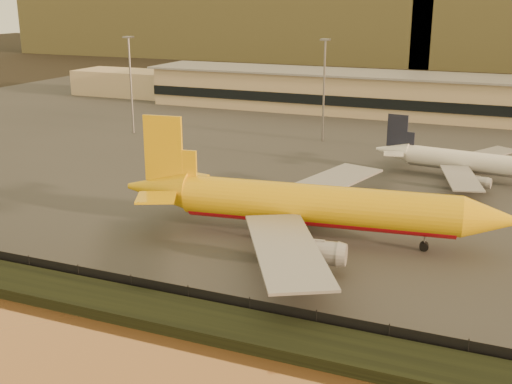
% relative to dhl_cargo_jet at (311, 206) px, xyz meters
% --- Properties ---
extents(ground, '(900.00, 900.00, 0.00)m').
position_rel_dhl_cargo_jet_xyz_m(ground, '(-8.72, -12.98, -5.52)').
color(ground, black).
rests_on(ground, ground).
extents(embankment, '(320.00, 7.00, 1.40)m').
position_rel_dhl_cargo_jet_xyz_m(embankment, '(-8.72, -29.98, -4.82)').
color(embankment, black).
rests_on(embankment, ground).
extents(tarmac, '(320.00, 220.00, 0.20)m').
position_rel_dhl_cargo_jet_xyz_m(tarmac, '(-8.72, 82.02, -5.42)').
color(tarmac, '#2D2D2D').
rests_on(tarmac, ground).
extents(perimeter_fence, '(300.00, 0.05, 2.20)m').
position_rel_dhl_cargo_jet_xyz_m(perimeter_fence, '(-8.72, -25.98, -4.22)').
color(perimeter_fence, black).
rests_on(perimeter_fence, tarmac).
extents(terminal_building, '(202.00, 25.00, 12.60)m').
position_rel_dhl_cargo_jet_xyz_m(terminal_building, '(-23.24, 112.57, 0.73)').
color(terminal_building, tan).
rests_on(terminal_building, tarmac).
extents(apron_light_masts, '(152.20, 12.20, 25.40)m').
position_rel_dhl_cargo_jet_xyz_m(apron_light_masts, '(6.28, 62.02, 10.19)').
color(apron_light_masts, slate).
rests_on(apron_light_masts, tarmac).
extents(distant_hills, '(470.00, 160.00, 70.00)m').
position_rel_dhl_cargo_jet_xyz_m(distant_hills, '(-29.46, 327.02, 25.87)').
color(distant_hills, brown).
rests_on(distant_hills, ground).
extents(dhl_cargo_jet, '(59.64, 57.97, 17.81)m').
position_rel_dhl_cargo_jet_xyz_m(dhl_cargo_jet, '(0.00, 0.00, 0.00)').
color(dhl_cargo_jet, '#DCA70B').
rests_on(dhl_cargo_jet, tarmac).
extents(white_narrowbody_jet, '(41.14, 39.83, 11.82)m').
position_rel_dhl_cargo_jet_xyz_m(white_narrowbody_jet, '(19.91, 43.99, -1.79)').
color(white_narrowbody_jet, white).
rests_on(white_narrowbody_jet, tarmac).
extents(gse_vehicle_yellow, '(3.81, 1.80, 1.69)m').
position_rel_dhl_cargo_jet_xyz_m(gse_vehicle_yellow, '(4.05, 19.79, -4.47)').
color(gse_vehicle_yellow, '#DCA70B').
rests_on(gse_vehicle_yellow, tarmac).
extents(gse_vehicle_white, '(4.59, 2.13, 2.05)m').
position_rel_dhl_cargo_jet_xyz_m(gse_vehicle_white, '(-27.12, 17.18, -4.29)').
color(gse_vehicle_white, white).
rests_on(gse_vehicle_white, tarmac).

